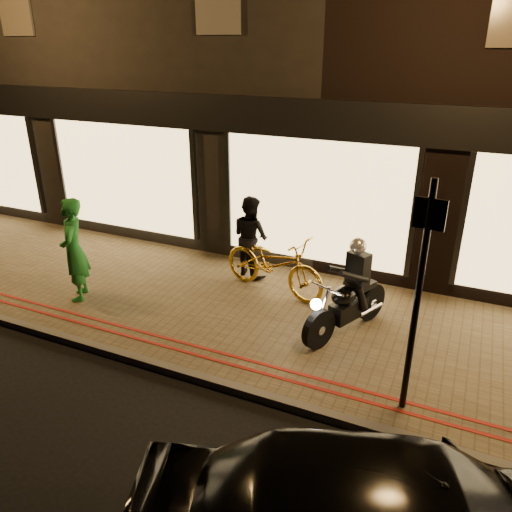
{
  "coord_description": "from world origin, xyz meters",
  "views": [
    {
      "loc": [
        2.76,
        -4.89,
        4.43
      ],
      "look_at": [
        -0.43,
        2.16,
        1.1
      ],
      "focal_mm": 35.0,
      "sensor_mm": 36.0,
      "label": 1
    }
  ],
  "objects_px": {
    "bicycle_gold": "(274,264)",
    "sign_post": "(419,290)",
    "person_green": "(74,250)",
    "motorcycle": "(349,297)"
  },
  "relations": [
    {
      "from": "bicycle_gold",
      "to": "sign_post",
      "type": "bearing_deg",
      "value": -116.34
    },
    {
      "from": "person_green",
      "to": "sign_post",
      "type": "bearing_deg",
      "value": 51.17
    },
    {
      "from": "motorcycle",
      "to": "bicycle_gold",
      "type": "height_order",
      "value": "motorcycle"
    },
    {
      "from": "motorcycle",
      "to": "bicycle_gold",
      "type": "distance_m",
      "value": 1.82
    },
    {
      "from": "bicycle_gold",
      "to": "person_green",
      "type": "relative_size",
      "value": 1.14
    },
    {
      "from": "sign_post",
      "to": "person_green",
      "type": "height_order",
      "value": "sign_post"
    },
    {
      "from": "motorcycle",
      "to": "sign_post",
      "type": "relative_size",
      "value": 0.61
    },
    {
      "from": "motorcycle",
      "to": "bicycle_gold",
      "type": "bearing_deg",
      "value": 176.87
    },
    {
      "from": "motorcycle",
      "to": "person_green",
      "type": "xyz_separation_m",
      "value": [
        -4.75,
        -0.86,
        0.32
      ]
    },
    {
      "from": "motorcycle",
      "to": "person_green",
      "type": "distance_m",
      "value": 4.83
    }
  ]
}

